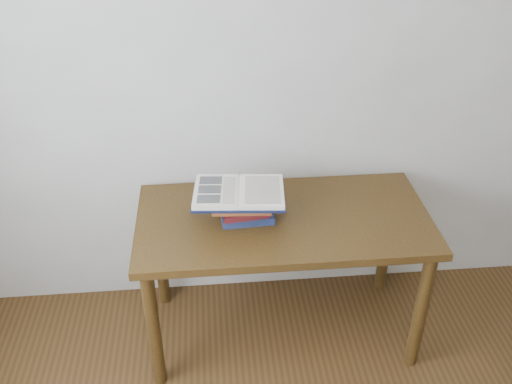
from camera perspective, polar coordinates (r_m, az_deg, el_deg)
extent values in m
cube|color=silver|center=(2.63, 2.75, 12.92)|extent=(3.50, 0.04, 2.60)
cube|color=#483212|center=(2.58, 2.77, -2.84)|extent=(1.32, 0.66, 0.04)
cylinder|color=#483212|center=(2.60, -10.20, -13.35)|extent=(0.06, 0.06, 0.67)
cylinder|color=#483212|center=(2.75, 16.12, -11.36)|extent=(0.06, 0.06, 0.67)
cylinder|color=#483212|center=(3.00, -9.61, -5.92)|extent=(0.06, 0.06, 0.67)
cylinder|color=#483212|center=(3.13, 12.93, -4.57)|extent=(0.06, 0.06, 0.67)
cube|color=#171F47|center=(2.56, -0.96, -2.14)|extent=(0.24, 0.18, 0.04)
cube|color=maroon|center=(2.52, -1.15, -1.82)|extent=(0.22, 0.15, 0.03)
cube|color=#B35E28|center=(2.52, -1.44, -0.96)|extent=(0.27, 0.20, 0.03)
cube|color=maroon|center=(2.51, -1.51, -0.32)|extent=(0.21, 0.16, 0.03)
cube|color=black|center=(2.48, -1.73, -0.23)|extent=(0.42, 0.31, 0.01)
cube|color=beige|center=(2.47, -4.03, 0.04)|extent=(0.21, 0.28, 0.02)
cube|color=beige|center=(2.47, 0.58, 0.05)|extent=(0.21, 0.28, 0.02)
cylinder|color=beige|center=(2.47, -1.73, 0.01)|extent=(0.04, 0.26, 0.01)
cube|color=black|center=(2.53, -4.54, 1.19)|extent=(0.10, 0.07, 0.00)
cube|color=black|center=(2.47, -4.65, 0.28)|extent=(0.10, 0.07, 0.00)
cube|color=black|center=(2.41, -4.76, -0.69)|extent=(0.10, 0.07, 0.00)
cube|color=beige|center=(2.46, -2.72, 0.24)|extent=(0.07, 0.22, 0.00)
cube|color=beige|center=(2.46, 0.66, 0.26)|extent=(0.17, 0.23, 0.00)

